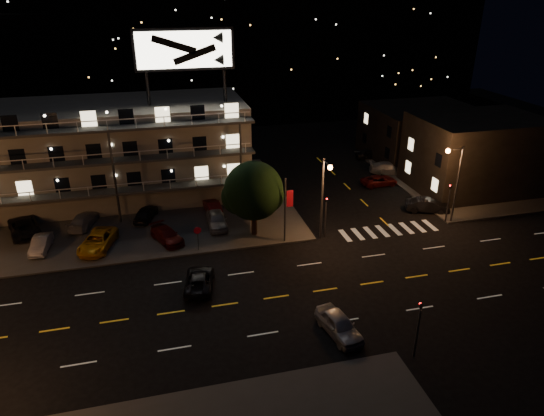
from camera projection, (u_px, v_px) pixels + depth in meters
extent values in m
plane|color=black|center=(251.00, 301.00, 36.90)|extent=(140.00, 140.00, 0.00)
cube|color=#3C3C39|center=(83.00, 212.00, 51.39)|extent=(44.00, 24.00, 0.15)
cube|color=#3C3C39|center=(451.00, 176.00, 61.17)|extent=(16.00, 24.00, 0.15)
cube|color=gray|center=(117.00, 153.00, 53.75)|extent=(28.00, 12.00, 10.00)
cube|color=gray|center=(111.00, 106.00, 51.57)|extent=(28.00, 12.00, 0.50)
cube|color=#3C3C39|center=(117.00, 191.00, 48.44)|extent=(28.00, 1.80, 0.25)
cube|color=#3C3C39|center=(113.00, 161.00, 47.11)|extent=(28.00, 1.80, 0.25)
cube|color=#3C3C39|center=(108.00, 129.00, 45.78)|extent=(28.00, 1.80, 0.25)
cylinder|color=black|center=(148.00, 89.00, 49.86)|extent=(0.36, 0.36, 3.50)
cylinder|color=black|center=(225.00, 85.00, 51.64)|extent=(0.36, 0.36, 3.50)
cube|color=black|center=(184.00, 49.00, 49.19)|extent=(10.20, 0.50, 4.20)
cube|color=white|center=(184.00, 50.00, 48.93)|extent=(9.60, 0.06, 3.60)
cube|color=black|center=(476.00, 154.00, 55.91)|extent=(14.00, 10.00, 8.50)
cube|color=black|center=(421.00, 132.00, 66.80)|extent=(14.00, 12.00, 7.00)
cube|color=black|center=(175.00, 42.00, 93.62)|extent=(120.00, 20.00, 24.00)
cylinder|color=#2D2D30|center=(322.00, 200.00, 44.44)|extent=(0.20, 0.20, 8.00)
cylinder|color=#2D2D30|center=(327.00, 163.00, 42.15)|extent=(0.12, 1.80, 0.12)
sphere|color=orange|center=(330.00, 167.00, 41.49)|extent=(0.44, 0.44, 0.44)
cylinder|color=#2D2D30|center=(457.00, 186.00, 47.55)|extent=(0.20, 0.20, 8.00)
cylinder|color=#2D2D30|center=(456.00, 149.00, 45.80)|extent=(1.80, 0.12, 0.12)
sphere|color=orange|center=(448.00, 151.00, 45.66)|extent=(0.44, 0.44, 0.44)
cylinder|color=#2D2D30|center=(325.00, 220.00, 45.64)|extent=(0.14, 0.14, 3.60)
imported|color=black|center=(326.00, 197.00, 44.69)|extent=(0.20, 0.16, 1.00)
sphere|color=#FF0C0C|center=(327.00, 199.00, 44.62)|extent=(0.14, 0.14, 0.14)
cylinder|color=#2D2D30|center=(417.00, 334.00, 30.65)|extent=(0.14, 0.14, 3.60)
imported|color=black|center=(422.00, 304.00, 29.70)|extent=(0.20, 0.16, 1.00)
sphere|color=#FF0C0C|center=(420.00, 304.00, 29.84)|extent=(0.14, 0.14, 0.14)
cylinder|color=#2D2D30|center=(448.00, 206.00, 48.54)|extent=(0.14, 0.14, 3.60)
imported|color=black|center=(451.00, 185.00, 47.58)|extent=(0.16, 0.20, 1.00)
sphere|color=#FF0C0C|center=(450.00, 186.00, 47.59)|extent=(0.14, 0.14, 0.14)
cylinder|color=#2D2D30|center=(285.00, 211.00, 44.08)|extent=(0.16, 0.16, 6.40)
cube|color=red|center=(290.00, 199.00, 43.68)|extent=(0.60, 0.04, 1.60)
cylinder|color=#2D2D30|center=(198.00, 241.00, 43.35)|extent=(0.08, 0.08, 2.20)
cylinder|color=red|center=(197.00, 230.00, 42.87)|extent=(0.91, 0.04, 0.91)
cylinder|color=black|center=(254.00, 222.00, 46.09)|extent=(0.53, 0.53, 2.56)
sphere|color=black|center=(254.00, 191.00, 44.76)|extent=(5.55, 5.55, 5.55)
sphere|color=black|center=(239.00, 197.00, 45.12)|extent=(3.41, 3.41, 3.41)
sphere|color=black|center=(267.00, 195.00, 44.82)|extent=(3.20, 3.20, 3.20)
imported|color=#98999E|center=(41.00, 244.00, 43.46)|extent=(1.64, 3.90, 1.25)
imported|color=#EDA416|center=(98.00, 241.00, 43.77)|extent=(3.75, 5.61, 1.43)
imported|color=#520E0B|center=(167.00, 235.00, 45.00)|extent=(3.40, 4.68, 1.26)
imported|color=#98999E|center=(217.00, 219.00, 47.77)|extent=(1.84, 4.47, 1.52)
imported|color=black|center=(24.00, 226.00, 46.45)|extent=(4.10, 5.99, 1.52)
imported|color=#98999E|center=(83.00, 220.00, 47.78)|extent=(2.91, 4.82, 1.31)
imported|color=black|center=(146.00, 213.00, 49.19)|extent=(2.82, 4.33, 1.37)
imported|color=#520E0B|center=(212.00, 207.00, 50.73)|extent=(1.72, 4.08, 1.31)
imported|color=black|center=(427.00, 205.00, 51.24)|extent=(4.74, 3.12, 1.48)
imported|color=#520E0B|center=(379.00, 180.00, 58.15)|extent=(4.56, 2.33, 1.23)
imported|color=#98999E|center=(389.00, 168.00, 61.79)|extent=(5.46, 3.53, 1.47)
imported|color=black|center=(369.00, 154.00, 67.15)|extent=(4.02, 2.13, 1.30)
imported|color=#98999E|center=(339.00, 325.00, 33.13)|extent=(2.49, 4.61, 1.49)
imported|color=black|center=(199.00, 280.00, 38.38)|extent=(3.02, 4.97, 1.29)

